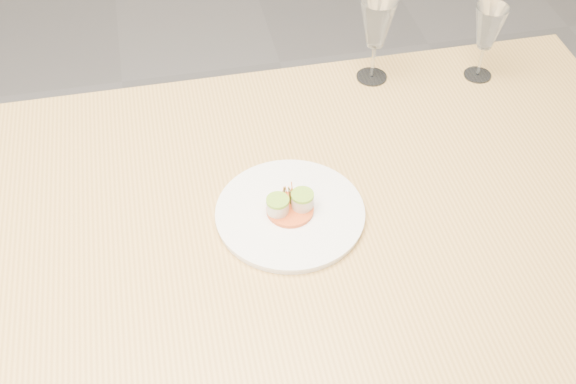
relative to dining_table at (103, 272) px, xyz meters
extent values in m
cube|color=tan|center=(0.00, 0.00, 0.05)|extent=(2.40, 1.00, 0.04)
cylinder|color=tan|center=(1.10, 0.40, -0.33)|extent=(0.07, 0.07, 0.71)
cylinder|color=white|center=(0.38, 0.01, 0.07)|extent=(0.29, 0.29, 0.01)
cylinder|color=white|center=(0.38, 0.01, 0.08)|extent=(0.30, 0.30, 0.01)
cylinder|color=orange|center=(0.38, 0.01, 0.09)|extent=(0.09, 0.09, 0.01)
cylinder|color=beige|center=(0.36, 0.01, 0.11)|extent=(0.04, 0.04, 0.03)
cylinder|color=beige|center=(0.41, 0.01, 0.11)|extent=(0.04, 0.04, 0.03)
cylinder|color=#8EBE34|center=(0.36, 0.01, 0.12)|extent=(0.05, 0.05, 0.01)
cylinder|color=#8EBE34|center=(0.41, 0.01, 0.12)|extent=(0.05, 0.05, 0.01)
cylinder|color=#D3C071|center=(0.44, -0.04, 0.08)|extent=(0.05, 0.05, 0.00)
cylinder|color=white|center=(0.67, 0.42, 0.07)|extent=(0.08, 0.08, 0.00)
cylinder|color=white|center=(0.67, 0.42, 0.12)|extent=(0.01, 0.01, 0.09)
cone|color=white|center=(0.67, 0.42, 0.22)|extent=(0.09, 0.09, 0.12)
cylinder|color=white|center=(0.93, 0.37, 0.07)|extent=(0.07, 0.07, 0.00)
cylinder|color=white|center=(0.93, 0.37, 0.11)|extent=(0.01, 0.01, 0.08)
cone|color=white|center=(0.93, 0.37, 0.21)|extent=(0.08, 0.08, 0.11)
camera|label=1|loc=(0.18, -0.94, 1.14)|focal=45.00mm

